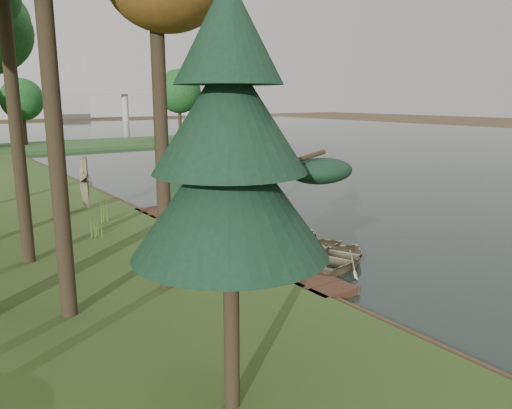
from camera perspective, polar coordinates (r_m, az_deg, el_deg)
ground at (r=23.72m, az=-1.12°, el=-3.90°), size 300.00×300.00×0.00m
water at (r=58.17m, az=12.44°, el=5.42°), size 130.00×200.00×0.05m
boardwalk at (r=22.85m, az=-4.45°, el=-4.17°), size 1.60×16.00×0.30m
peninsula at (r=72.22m, az=-18.53°, el=6.49°), size 50.00×14.00×0.45m
far_trees at (r=71.05m, az=-21.49°, el=11.22°), size 45.60×5.60×8.80m
bridge at (r=141.12m, az=-25.55°, el=11.20°), size 95.90×4.00×8.60m
building_a at (r=164.55m, az=-20.69°, el=12.24°), size 10.00×8.00×18.00m
rowboat_0 at (r=20.04m, az=9.41°, el=-5.78°), size 4.53×3.90×0.79m
rowboat_1 at (r=21.34m, az=5.97°, el=-4.64°), size 3.96×3.18×0.73m
rowboat_2 at (r=22.24m, az=4.61°, el=-3.89°), size 4.39×3.88×0.75m
rowboat_3 at (r=23.43m, az=1.98°, el=-2.98°), size 4.41×3.69×0.78m
rowboat_4 at (r=25.05m, az=-0.52°, el=-2.08°), size 3.63×2.81×0.69m
rowboat_5 at (r=26.19m, az=-2.53°, el=-1.36°), size 3.86×2.81×0.78m
rowboat_6 at (r=27.17m, az=-4.31°, el=-0.88°), size 4.24×3.34×0.79m
rowboat_7 at (r=28.32m, az=-5.70°, el=-0.52°), size 3.72×3.23×0.65m
rowboat_8 at (r=30.01m, az=-6.56°, el=0.27°), size 3.99×3.19×0.74m
stored_rowboat at (r=29.92m, az=-18.63°, el=0.04°), size 3.52×3.01×0.62m
pine_tree at (r=9.29m, az=-3.05°, el=6.33°), size 3.80×3.80×8.38m
reeds_0 at (r=17.53m, az=1.31°, el=-7.11°), size 0.60×0.60×0.95m
reeds_1 at (r=22.36m, az=-10.06°, el=-2.97°), size 0.60×0.60×0.99m
reeds_2 at (r=23.77m, az=-17.81°, el=-2.53°), size 0.60×0.60×0.94m
reeds_3 at (r=26.62m, az=-17.26°, el=-0.77°), size 0.60×0.60×1.11m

